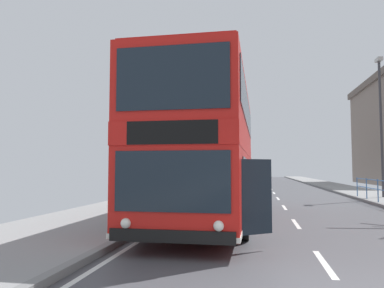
% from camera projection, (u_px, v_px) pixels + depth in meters
% --- Properties ---
extents(double_decker_bus_main, '(3.28, 10.51, 4.39)m').
position_uv_depth(double_decker_bus_main, '(208.00, 151.00, 12.01)').
color(double_decker_bus_main, red).
rests_on(double_decker_bus_main, ground).
extents(street_lamp_far_side, '(0.28, 0.60, 7.82)m').
position_uv_depth(street_lamp_far_side, '(381.00, 116.00, 20.34)').
color(street_lamp_far_side, '#38383D').
rests_on(street_lamp_far_side, ground).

